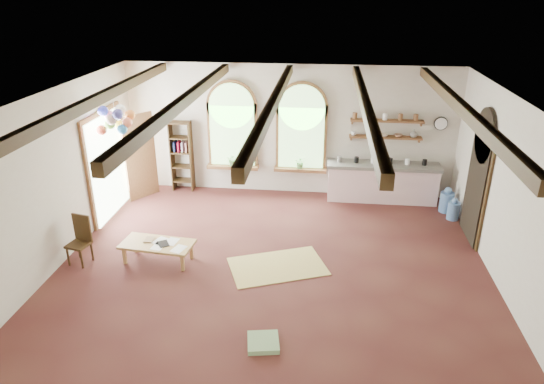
# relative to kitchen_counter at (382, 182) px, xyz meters

# --- Properties ---
(floor) EXTENTS (8.00, 8.00, 0.00)m
(floor) POSITION_rel_kitchen_counter_xyz_m (-2.30, -3.20, -0.48)
(floor) COLOR #512721
(floor) RESTS_ON ground
(ceiling_beams) EXTENTS (6.20, 6.80, 0.18)m
(ceiling_beams) POSITION_rel_kitchen_counter_xyz_m (-2.30, -3.20, 2.62)
(ceiling_beams) COLOR #382712
(ceiling_beams) RESTS_ON ceiling
(window_left) EXTENTS (1.30, 0.28, 2.20)m
(window_left) POSITION_rel_kitchen_counter_xyz_m (-3.70, 0.23, 1.16)
(window_left) COLOR brown
(window_left) RESTS_ON floor
(window_right) EXTENTS (1.30, 0.28, 2.20)m
(window_right) POSITION_rel_kitchen_counter_xyz_m (-2.00, 0.23, 1.16)
(window_right) COLOR brown
(window_right) RESTS_ON floor
(left_doorway) EXTENTS (0.10, 1.90, 2.50)m
(left_doorway) POSITION_rel_kitchen_counter_xyz_m (-6.25, -1.40, 0.67)
(left_doorway) COLOR brown
(left_doorway) RESTS_ON floor
(right_doorway) EXTENTS (0.10, 1.30, 2.40)m
(right_doorway) POSITION_rel_kitchen_counter_xyz_m (1.65, -1.70, 0.62)
(right_doorway) COLOR black
(right_doorway) RESTS_ON floor
(kitchen_counter) EXTENTS (2.68, 0.62, 0.94)m
(kitchen_counter) POSITION_rel_kitchen_counter_xyz_m (0.00, 0.00, 0.00)
(kitchen_counter) COLOR silver
(kitchen_counter) RESTS_ON floor
(wall_shelf_lower) EXTENTS (1.70, 0.24, 0.04)m
(wall_shelf_lower) POSITION_rel_kitchen_counter_xyz_m (0.00, 0.18, 1.07)
(wall_shelf_lower) COLOR brown
(wall_shelf_lower) RESTS_ON wall_back
(wall_shelf_upper) EXTENTS (1.70, 0.24, 0.04)m
(wall_shelf_upper) POSITION_rel_kitchen_counter_xyz_m (0.00, 0.18, 1.47)
(wall_shelf_upper) COLOR brown
(wall_shelf_upper) RESTS_ON wall_back
(wall_clock) EXTENTS (0.32, 0.04, 0.32)m
(wall_clock) POSITION_rel_kitchen_counter_xyz_m (1.25, 0.25, 1.42)
(wall_clock) COLOR black
(wall_clock) RESTS_ON wall_back
(bookshelf) EXTENTS (0.53, 0.32, 1.80)m
(bookshelf) POSITION_rel_kitchen_counter_xyz_m (-5.00, 0.12, 0.42)
(bookshelf) COLOR #382712
(bookshelf) RESTS_ON floor
(coffee_table) EXTENTS (1.42, 0.76, 0.39)m
(coffee_table) POSITION_rel_kitchen_counter_xyz_m (-4.50, -3.39, -0.13)
(coffee_table) COLOR tan
(coffee_table) RESTS_ON floor
(side_chair) EXTENTS (0.44, 0.44, 0.94)m
(side_chair) POSITION_rel_kitchen_counter_xyz_m (-5.95, -3.60, -0.20)
(side_chair) COLOR #382712
(side_chair) RESTS_ON floor
(floor_mat) EXTENTS (2.02, 1.65, 0.02)m
(floor_mat) POSITION_rel_kitchen_counter_xyz_m (-2.21, -3.34, -0.47)
(floor_mat) COLOR tan
(floor_mat) RESTS_ON floor
(floor_cushion) EXTENTS (0.53, 0.53, 0.08)m
(floor_cushion) POSITION_rel_kitchen_counter_xyz_m (-2.20, -5.50, -0.44)
(floor_cushion) COLOR gray
(floor_cushion) RESTS_ON floor
(water_jug_a) EXTENTS (0.32, 0.32, 0.61)m
(water_jug_a) POSITION_rel_kitchen_counter_xyz_m (1.45, -0.51, -0.21)
(water_jug_a) COLOR #5379B2
(water_jug_a) RESTS_ON floor
(water_jug_b) EXTENTS (0.27, 0.27, 0.52)m
(water_jug_b) POSITION_rel_kitchen_counter_xyz_m (1.52, -0.90, -0.25)
(water_jug_b) COLOR #5379B2
(water_jug_b) RESTS_ON floor
(balloon_cluster) EXTENTS (0.71, 0.71, 1.14)m
(balloon_cluster) POSITION_rel_kitchen_counter_xyz_m (-5.70, -1.88, 1.87)
(balloon_cluster) COLOR white
(balloon_cluster) RESTS_ON floor
(table_book) EXTENTS (0.17, 0.25, 0.02)m
(table_book) POSITION_rel_kitchen_counter_xyz_m (-4.77, -3.29, -0.08)
(table_book) COLOR olive
(table_book) RESTS_ON coffee_table
(tablet) EXTENTS (0.29, 0.32, 0.01)m
(tablet) POSITION_rel_kitchen_counter_xyz_m (-4.37, -3.41, -0.08)
(tablet) COLOR black
(tablet) RESTS_ON coffee_table
(potted_plant_left) EXTENTS (0.27, 0.23, 0.30)m
(potted_plant_left) POSITION_rel_kitchen_counter_xyz_m (-3.70, 0.12, 0.37)
(potted_plant_left) COLOR #598C4C
(potted_plant_left) RESTS_ON window_left
(potted_plant_right) EXTENTS (0.27, 0.23, 0.30)m
(potted_plant_right) POSITION_rel_kitchen_counter_xyz_m (-2.00, 0.12, 0.37)
(potted_plant_right) COLOR #598C4C
(potted_plant_right) RESTS_ON window_right
(shelf_cup_a) EXTENTS (0.12, 0.10, 0.10)m
(shelf_cup_a) POSITION_rel_kitchen_counter_xyz_m (-0.75, 0.18, 1.14)
(shelf_cup_a) COLOR white
(shelf_cup_a) RESTS_ON wall_shelf_lower
(shelf_cup_b) EXTENTS (0.10, 0.10, 0.09)m
(shelf_cup_b) POSITION_rel_kitchen_counter_xyz_m (-0.40, 0.18, 1.14)
(shelf_cup_b) COLOR beige
(shelf_cup_b) RESTS_ON wall_shelf_lower
(shelf_bowl_a) EXTENTS (0.22, 0.22, 0.05)m
(shelf_bowl_a) POSITION_rel_kitchen_counter_xyz_m (-0.05, 0.18, 1.12)
(shelf_bowl_a) COLOR beige
(shelf_bowl_a) RESTS_ON wall_shelf_lower
(shelf_bowl_b) EXTENTS (0.20, 0.20, 0.06)m
(shelf_bowl_b) POSITION_rel_kitchen_counter_xyz_m (0.30, 0.18, 1.12)
(shelf_bowl_b) COLOR #8C664C
(shelf_bowl_b) RESTS_ON wall_shelf_lower
(shelf_vase) EXTENTS (0.18, 0.18, 0.19)m
(shelf_vase) POSITION_rel_kitchen_counter_xyz_m (0.65, 0.18, 1.19)
(shelf_vase) COLOR slate
(shelf_vase) RESTS_ON wall_shelf_lower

